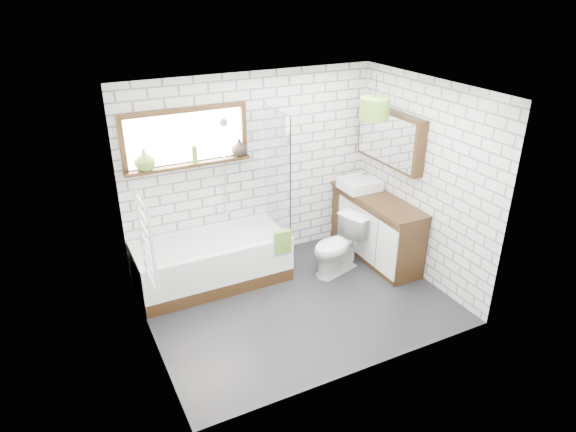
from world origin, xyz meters
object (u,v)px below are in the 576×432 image
bathtub (212,261)px  basin (360,184)px  toilet (338,246)px  vanity (376,228)px  pendant (374,109)px

bathtub → basin: basin is taller
bathtub → basin: 2.25m
bathtub → toilet: bearing=-17.3°
vanity → pendant: size_ratio=4.40×
bathtub → pendant: pendant is taller
bathtub → toilet: size_ratio=2.49×
bathtub → pendant: 2.71m
vanity → toilet: size_ratio=2.07×
toilet → pendant: 1.78m
vanity → toilet: 0.68m
pendant → bathtub: bearing=167.3°
pendant → vanity: bearing=18.3°
basin → toilet: 0.96m
bathtub → vanity: 2.24m
basin → pendant: pendant is taller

